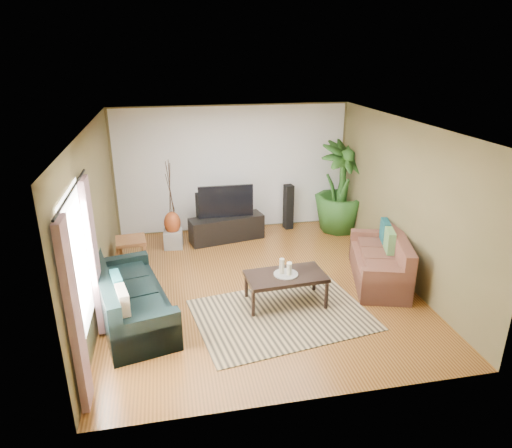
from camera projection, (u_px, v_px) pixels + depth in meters
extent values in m
plane|color=#945C26|center=(258.00, 286.00, 7.74)|extent=(5.50, 5.50, 0.00)
plane|color=white|center=(259.00, 125.00, 6.77)|extent=(5.50, 5.50, 0.00)
plane|color=brown|center=(233.00, 169.00, 9.77)|extent=(5.00, 0.00, 5.00)
plane|color=brown|center=(311.00, 297.00, 4.74)|extent=(5.00, 0.00, 5.00)
plane|color=brown|center=(94.00, 222.00, 6.80)|extent=(0.00, 5.50, 5.50)
plane|color=brown|center=(403.00, 201.00, 7.71)|extent=(0.00, 5.50, 5.50)
plane|color=white|center=(233.00, 169.00, 9.76)|extent=(4.90, 0.00, 4.90)
plane|color=white|center=(78.00, 265.00, 5.32)|extent=(0.00, 1.80, 1.80)
cube|color=gray|center=(75.00, 318.00, 4.73)|extent=(0.08, 0.35, 2.20)
cube|color=gray|center=(94.00, 257.00, 6.11)|extent=(0.08, 0.35, 2.20)
cylinder|color=black|center=(71.00, 191.00, 5.01)|extent=(0.03, 1.90, 0.03)
cube|color=black|center=(131.00, 294.00, 6.64)|extent=(1.37, 2.26, 0.85)
cube|color=brown|center=(379.00, 258.00, 7.79)|extent=(1.27, 1.93, 0.85)
cube|color=tan|center=(282.00, 315.00, 6.89)|extent=(2.80, 2.19, 0.01)
cube|color=black|center=(285.00, 289.00, 7.13)|extent=(1.27, 0.75, 0.50)
cylinder|color=gray|center=(286.00, 274.00, 7.04)|extent=(0.38, 0.38, 0.02)
cylinder|color=beige|center=(282.00, 266.00, 7.01)|extent=(0.08, 0.08, 0.24)
cylinder|color=#EFEBCA|center=(289.00, 269.00, 6.98)|extent=(0.08, 0.08, 0.19)
cylinder|color=beige|center=(289.00, 267.00, 7.08)|extent=(0.08, 0.08, 0.16)
cube|color=black|center=(227.00, 228.00, 9.52)|extent=(1.60, 0.76, 0.51)
cube|color=black|center=(226.00, 201.00, 9.32)|extent=(1.13, 0.06, 0.67)
cube|color=black|center=(201.00, 216.00, 9.48)|extent=(0.22, 0.23, 1.00)
cube|color=black|center=(288.00, 207.00, 10.06)|extent=(0.21, 0.22, 1.00)
imported|color=#234F1A|center=(341.00, 188.00, 9.79)|extent=(1.46, 1.46, 1.95)
cylinder|color=black|center=(338.00, 224.00, 10.09)|extent=(0.36, 0.36, 0.28)
cube|color=#979694|center=(173.00, 239.00, 9.19)|extent=(0.39, 0.39, 0.36)
ellipsoid|color=#8E3B19|center=(172.00, 223.00, 9.06)|extent=(0.33, 0.33, 0.46)
cube|color=brown|center=(132.00, 253.00, 8.33)|extent=(0.57, 0.57, 0.55)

